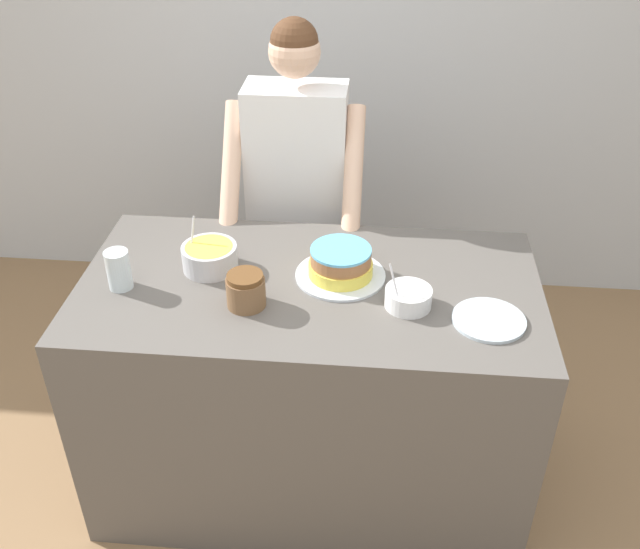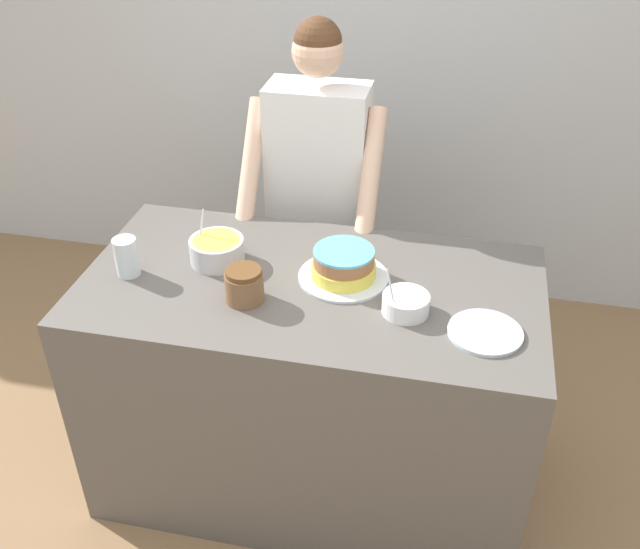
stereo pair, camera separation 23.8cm
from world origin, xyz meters
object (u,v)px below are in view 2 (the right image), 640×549
cake (344,266)px  drinking_glass (126,257)px  ceramic_plate (485,332)px  stoneware_jar (244,285)px  frosting_bowl_yellow (217,250)px  person_baker (318,181)px  frosting_bowl_white (406,303)px

cake → drinking_glass: drinking_glass is taller
drinking_glass → ceramic_plate: drinking_glass is taller
drinking_glass → stoneware_jar: drinking_glass is taller
drinking_glass → ceramic_plate: bearing=-3.8°
frosting_bowl_yellow → stoneware_jar: (0.17, -0.21, 0.01)m
frosting_bowl_yellow → drinking_glass: bearing=-152.7°
person_baker → ceramic_plate: size_ratio=7.11×
person_baker → frosting_bowl_yellow: (-0.24, -0.61, -0.00)m
frosting_bowl_white → frosting_bowl_yellow: bearing=166.8°
person_baker → frosting_bowl_yellow: person_baker is taller
cake → ceramic_plate: (0.49, -0.21, -0.04)m
person_baker → drinking_glass: person_baker is taller
frosting_bowl_yellow → ceramic_plate: frosting_bowl_yellow is taller
drinking_glass → frosting_bowl_white: bearing=-1.2°
stoneware_jar → ceramic_plate: bearing=-1.3°
frosting_bowl_white → drinking_glass: (-0.97, 0.02, 0.03)m
person_baker → drinking_glass: (-0.51, -0.75, 0.02)m
person_baker → stoneware_jar: size_ratio=12.98×
frosting_bowl_white → ceramic_plate: bearing=-13.4°
frosting_bowl_white → drinking_glass: 0.98m
cake → person_baker: bearing=110.2°
frosting_bowl_white → stoneware_jar: 0.53m
person_baker → frosting_bowl_white: bearing=-59.1°
person_baker → stoneware_jar: bearing=-94.9°
frosting_bowl_white → stoneware_jar: size_ratio=1.26×
cake → stoneware_jar: (-0.30, -0.20, 0.01)m
drinking_glass → stoneware_jar: 0.45m
ceramic_plate → stoneware_jar: size_ratio=1.83×
person_baker → frosting_bowl_yellow: bearing=-111.3°
frosting_bowl_white → stoneware_jar: frosting_bowl_white is taller
person_baker → cake: 0.66m
frosting_bowl_yellow → frosting_bowl_white: frosting_bowl_yellow is taller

